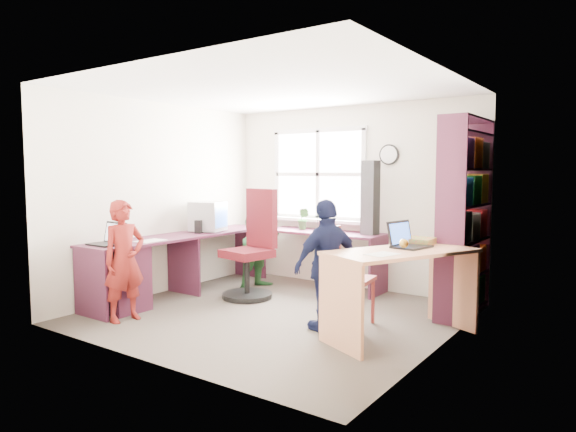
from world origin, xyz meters
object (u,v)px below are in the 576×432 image
(swivel_chair, at_px, (253,251))
(person_green, at_px, (261,239))
(l_desk, at_px, (171,264))
(crt_monitor, at_px, (208,216))
(wooden_chair, at_px, (343,272))
(laptop_left, at_px, (109,239))
(person_navy, at_px, (328,265))
(bookshelf, at_px, (465,222))
(cd_tower, at_px, (370,198))
(potted_plant, at_px, (303,219))
(person_red, at_px, (124,261))
(right_desk, at_px, (401,274))
(laptop_right, at_px, (407,241))

(swivel_chair, height_order, person_green, swivel_chair)
(l_desk, relative_size, crt_monitor, 6.18)
(wooden_chair, relative_size, person_green, 0.76)
(swivel_chair, bearing_deg, person_green, 126.66)
(wooden_chair, xyz_separation_m, laptop_left, (-2.28, -1.08, 0.27))
(person_navy, bearing_deg, swivel_chair, -90.57)
(bookshelf, relative_size, cd_tower, 2.27)
(potted_plant, bearing_deg, person_red, -102.53)
(wooden_chair, bearing_deg, right_desk, -12.03)
(crt_monitor, xyz_separation_m, person_green, (0.55, 0.42, -0.30))
(wooden_chair, xyz_separation_m, cd_tower, (-0.36, 1.34, 0.68))
(crt_monitor, xyz_separation_m, laptop_left, (-0.03, -1.49, -0.14))
(person_green, bearing_deg, cd_tower, -63.63)
(person_red, distance_m, person_navy, 2.09)
(crt_monitor, bearing_deg, person_navy, -31.23)
(cd_tower, bearing_deg, bookshelf, -6.41)
(crt_monitor, relative_size, person_navy, 0.37)
(laptop_right, distance_m, person_navy, 0.79)
(person_red, bearing_deg, laptop_left, 83.28)
(crt_monitor, xyz_separation_m, person_navy, (2.21, -0.65, -0.31))
(wooden_chair, height_order, laptop_left, laptop_left)
(right_desk, xyz_separation_m, person_navy, (-0.67, -0.19, 0.04))
(wooden_chair, relative_size, crt_monitor, 2.06)
(person_red, bearing_deg, potted_plant, -4.91)
(laptop_right, bearing_deg, laptop_left, 123.97)
(l_desk, xyz_separation_m, potted_plant, (0.73, 1.72, 0.44))
(bookshelf, distance_m, crt_monitor, 3.20)
(laptop_left, height_order, person_red, person_red)
(laptop_left, bearing_deg, potted_plant, 69.73)
(wooden_chair, height_order, laptop_right, laptop_right)
(bookshelf, relative_size, wooden_chair, 2.13)
(laptop_right, xyz_separation_m, person_red, (-2.51, -1.33, -0.25))
(swivel_chair, xyz_separation_m, laptop_left, (-0.82, -1.45, 0.24))
(wooden_chair, bearing_deg, laptop_left, -162.76)
(crt_monitor, height_order, person_green, person_green)
(l_desk, xyz_separation_m, person_red, (0.17, -0.78, 0.17))
(bookshelf, distance_m, person_red, 3.60)
(laptop_left, distance_m, person_navy, 2.40)
(swivel_chair, xyz_separation_m, laptop_right, (2.06, -0.21, 0.31))
(wooden_chair, height_order, crt_monitor, crt_monitor)
(potted_plant, relative_size, person_green, 0.23)
(right_desk, bearing_deg, person_navy, -139.45)
(l_desk, distance_m, potted_plant, 1.92)
(laptop_right, distance_m, person_red, 2.85)
(bookshelf, height_order, crt_monitor, bookshelf)
(bookshelf, height_order, person_green, bookshelf)
(right_desk, relative_size, bookshelf, 0.74)
(cd_tower, distance_m, person_green, 1.53)
(wooden_chair, height_order, potted_plant, potted_plant)
(right_desk, relative_size, cd_tower, 1.69)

